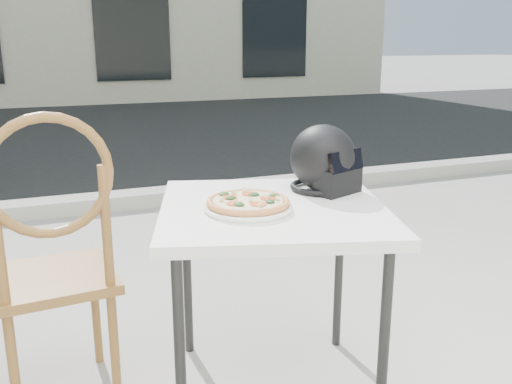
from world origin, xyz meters
name	(u,v)px	position (x,y,z in m)	size (l,w,h in m)	color
street_asphalt	(68,136)	(0.00, 7.00, 0.00)	(30.00, 8.00, 0.00)	black
curb	(101,202)	(0.00, 3.00, 0.06)	(30.00, 0.25, 0.12)	gray
cafe_table_main	(273,223)	(0.32, 0.16, 0.71)	(1.02, 1.02, 0.78)	white
plate	(248,208)	(0.22, 0.13, 0.79)	(0.40, 0.40, 0.02)	white
pizza	(248,202)	(0.22, 0.13, 0.81)	(0.38, 0.38, 0.04)	#D78C4E
helmet	(324,162)	(0.60, 0.28, 0.89)	(0.34, 0.34, 0.27)	black
cafe_chair_main	(53,250)	(-0.45, 0.37, 0.64)	(0.47, 0.47, 1.14)	brown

